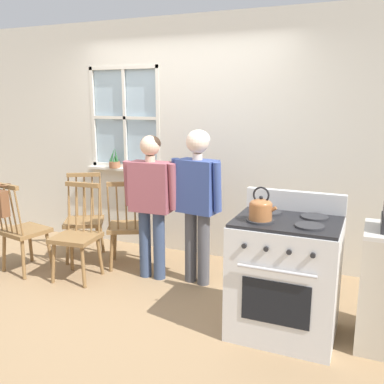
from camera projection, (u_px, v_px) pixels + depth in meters
name	position (u px, v px, depth m)	size (l,w,h in m)	color
ground_plane	(123.00, 298.00, 3.95)	(16.00, 16.00, 0.00)	#937551
wall_back	(187.00, 140.00, 4.91)	(6.40, 0.16, 2.70)	silver
chair_by_window	(23.00, 231.00, 4.50)	(0.49, 0.48, 0.97)	olive
chair_near_wall	(77.00, 237.00, 4.32)	(0.46, 0.44, 0.97)	olive
chair_center_cluster	(84.00, 221.00, 4.88)	(0.56, 0.56, 0.97)	olive
chair_near_stove	(128.00, 227.00, 4.64)	(0.56, 0.55, 0.97)	olive
person_elderly_left	(151.00, 194.00, 4.24)	(0.57, 0.23, 1.46)	#384766
person_teen_center	(197.00, 191.00, 4.10)	(0.54, 0.27, 1.52)	#4C4C51
stove	(285.00, 276.00, 3.29)	(0.79, 0.68, 1.08)	silver
kettle	(261.00, 208.00, 3.13)	(0.21, 0.17, 0.25)	#A86638
potted_plant	(115.00, 162.00, 5.25)	(0.13, 0.13, 0.25)	#935B3D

